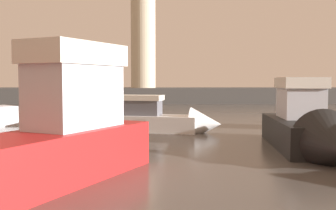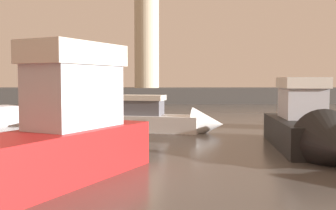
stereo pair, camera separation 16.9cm
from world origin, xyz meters
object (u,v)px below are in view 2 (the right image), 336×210
(motorboat_4, at_px, (311,130))
(motorboat_2, at_px, (38,139))
(motorboat_5, at_px, (166,120))
(lighthouse, at_px, (146,35))

(motorboat_4, bearing_deg, motorboat_2, -150.91)
(motorboat_2, distance_m, motorboat_5, 12.50)
(motorboat_2, distance_m, motorboat_4, 10.89)
(lighthouse, relative_size, motorboat_5, 2.02)
(motorboat_2, relative_size, motorboat_4, 1.01)
(motorboat_2, relative_size, motorboat_5, 1.21)
(motorboat_4, bearing_deg, lighthouse, 103.39)
(motorboat_2, bearing_deg, lighthouse, 89.00)
(lighthouse, bearing_deg, motorboat_4, -76.61)
(lighthouse, bearing_deg, motorboat_2, -91.00)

